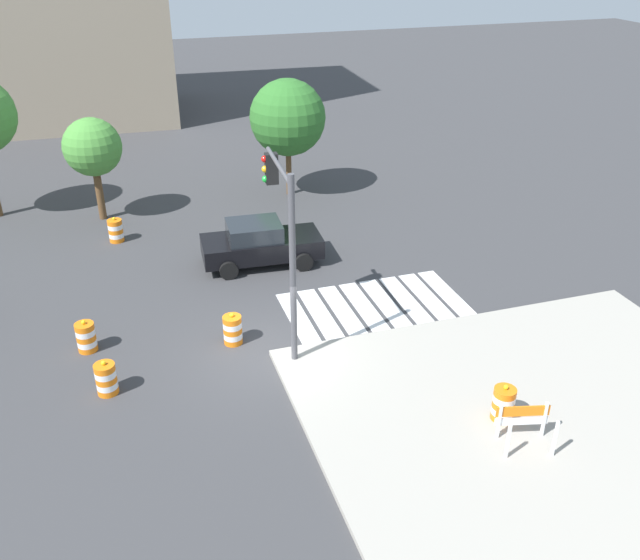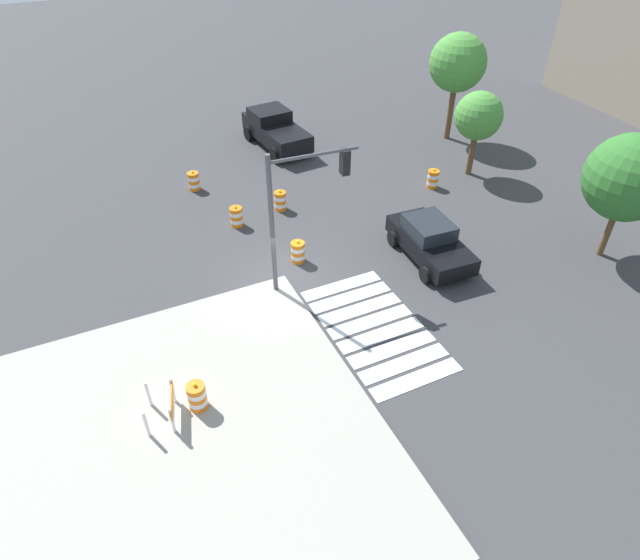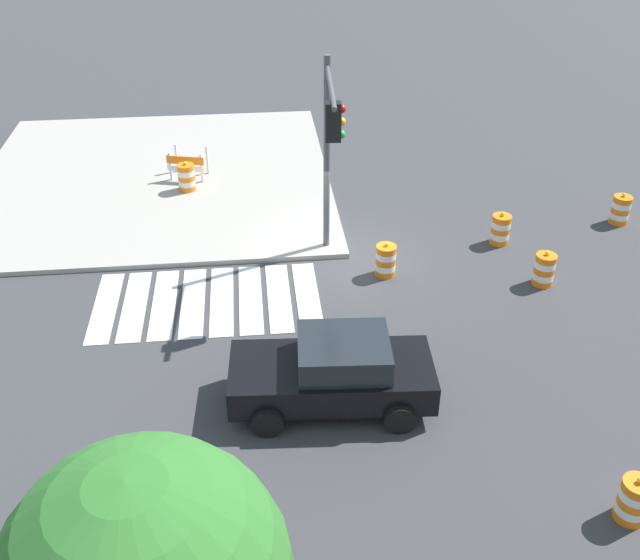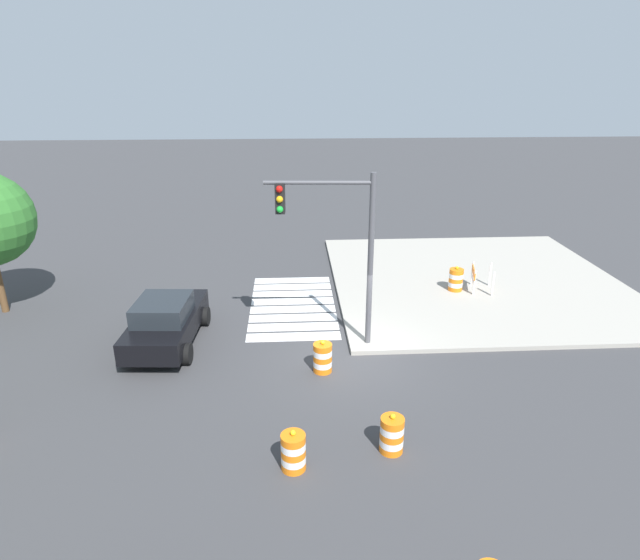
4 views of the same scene
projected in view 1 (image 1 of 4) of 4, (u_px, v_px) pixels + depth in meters
ground_plane at (269, 355)px, 20.04m from camera, size 120.00×120.00×0.00m
sidewalk_corner at (571, 443)px, 16.58m from camera, size 12.00×12.00×0.15m
crosswalk_stripes at (374, 304)px, 22.63m from camera, size 5.85×3.20×0.02m
sports_car at (260, 243)px, 24.97m from camera, size 4.41×2.35×1.63m
traffic_barrel_crosswalk_end at (116, 231)px, 26.86m from camera, size 0.56×0.56×1.02m
traffic_barrel_median_near at (106, 379)px, 18.24m from camera, size 0.56×0.56×1.02m
traffic_barrel_median_far at (86, 337)px, 20.05m from camera, size 0.56×0.56×1.02m
traffic_barrel_far_curb at (233, 330)px, 20.40m from camera, size 0.56×0.56×1.02m
traffic_barrel_on_sidewalk at (503, 404)px, 17.06m from camera, size 0.56×0.56×1.02m
construction_barricade at (524, 422)px, 16.28m from camera, size 1.39×1.06×1.00m
traffic_light_pole at (283, 221)px, 18.84m from camera, size 0.48×3.29×5.50m
street_tree_streetside_near at (92, 148)px, 27.69m from camera, size 2.35×2.35×4.28m
street_tree_streetside_mid at (288, 118)px, 30.06m from camera, size 3.34×3.34×5.21m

